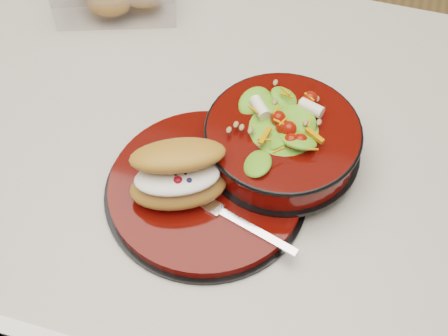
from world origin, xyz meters
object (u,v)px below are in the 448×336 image
(croissant, at_px, (179,174))
(island_counter, at_px, (276,285))
(dinner_plate, at_px, (206,189))
(fork, at_px, (242,223))
(salad_bowl, at_px, (283,136))

(croissant, bearing_deg, island_counter, 18.29)
(dinner_plate, xyz_separation_m, fork, (0.06, -0.05, 0.01))
(island_counter, distance_m, salad_bowl, 0.50)
(salad_bowl, distance_m, fork, 0.14)
(salad_bowl, distance_m, croissant, 0.16)
(salad_bowl, bearing_deg, fork, -98.99)
(island_counter, bearing_deg, fork, -105.31)
(island_counter, height_order, salad_bowl, salad_bowl)
(dinner_plate, height_order, salad_bowl, salad_bowl)
(salad_bowl, height_order, fork, salad_bowl)
(island_counter, height_order, fork, fork)
(salad_bowl, bearing_deg, croissant, -137.85)
(salad_bowl, bearing_deg, island_counter, 45.27)
(island_counter, height_order, croissant, croissant)
(dinner_plate, bearing_deg, salad_bowl, 45.62)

